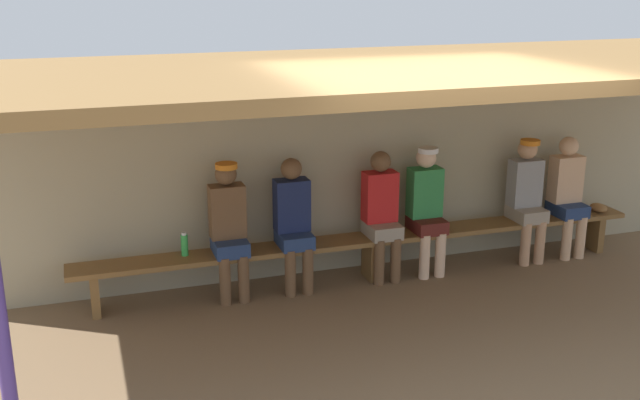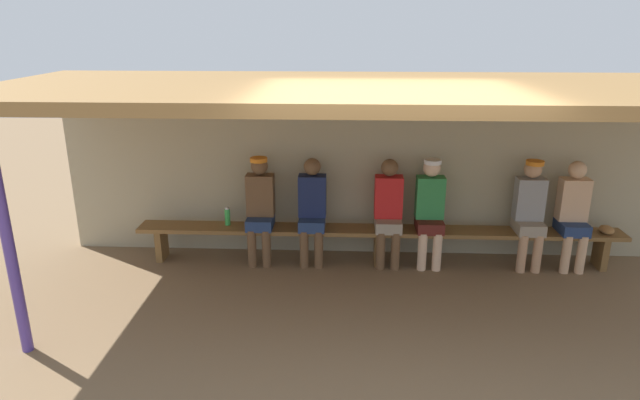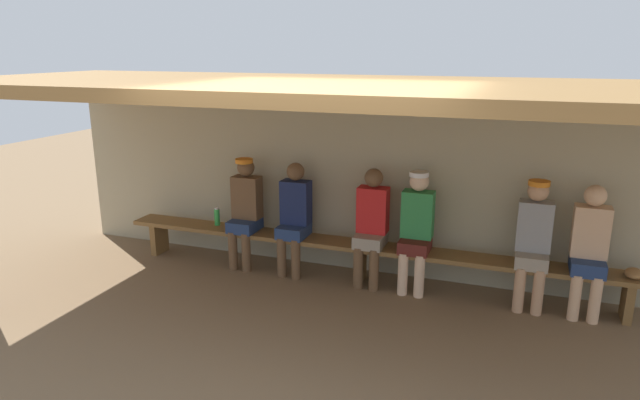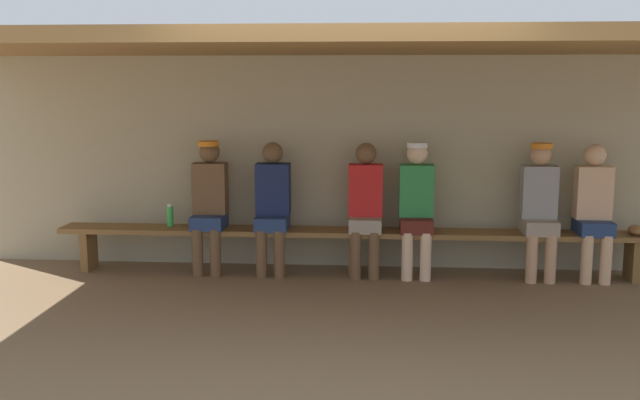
{
  "view_description": "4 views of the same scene",
  "coord_description": "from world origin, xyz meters",
  "px_view_note": "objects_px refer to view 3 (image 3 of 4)",
  "views": [
    {
      "loc": [
        -2.78,
        -5.32,
        3.11
      ],
      "look_at": [
        -0.59,
        1.42,
        0.94
      ],
      "focal_mm": 42.92,
      "sensor_mm": 36.0,
      "label": 1
    },
    {
      "loc": [
        -0.42,
        -4.84,
        2.91
      ],
      "look_at": [
        -0.71,
        1.29,
        0.91
      ],
      "focal_mm": 30.8,
      "sensor_mm": 36.0,
      "label": 2
    },
    {
      "loc": [
        1.63,
        -4.24,
        2.62
      ],
      "look_at": [
        -0.33,
        1.12,
        1.06
      ],
      "focal_mm": 31.26,
      "sensor_mm": 36.0,
      "label": 3
    },
    {
      "loc": [
        0.2,
        -5.61,
        1.94
      ],
      "look_at": [
        -0.33,
        1.43,
        0.78
      ],
      "focal_mm": 40.74,
      "sensor_mm": 36.0,
      "label": 4
    }
  ],
  "objects_px": {
    "player_with_sunglasses": "(533,238)",
    "water_bottle_orange": "(217,217)",
    "player_in_red": "(589,246)",
    "player_near_post": "(294,214)",
    "player_in_white": "(245,207)",
    "player_middle": "(416,226)",
    "bench": "(360,250)",
    "baseball_glove_dark_brown": "(634,273)",
    "player_in_blue": "(371,222)"
  },
  "relations": [
    {
      "from": "player_with_sunglasses",
      "to": "water_bottle_orange",
      "type": "xyz_separation_m",
      "value": [
        -3.72,
        0.05,
        -0.18
      ]
    },
    {
      "from": "player_in_red",
      "to": "player_near_post",
      "type": "bearing_deg",
      "value": 180.0
    },
    {
      "from": "player_in_red",
      "to": "player_in_white",
      "type": "bearing_deg",
      "value": 179.99
    },
    {
      "from": "player_middle",
      "to": "player_with_sunglasses",
      "type": "bearing_deg",
      "value": 0.0
    },
    {
      "from": "player_with_sunglasses",
      "to": "player_middle",
      "type": "relative_size",
      "value": 1.0
    },
    {
      "from": "bench",
      "to": "water_bottle_orange",
      "type": "distance_m",
      "value": 1.9
    },
    {
      "from": "bench",
      "to": "baseball_glove_dark_brown",
      "type": "xyz_separation_m",
      "value": [
        2.77,
        -0.02,
        0.12
      ]
    },
    {
      "from": "player_with_sunglasses",
      "to": "baseball_glove_dark_brown",
      "type": "relative_size",
      "value": 5.6
    },
    {
      "from": "player_in_white",
      "to": "player_in_red",
      "type": "distance_m",
      "value": 3.81
    },
    {
      "from": "player_with_sunglasses",
      "to": "water_bottle_orange",
      "type": "height_order",
      "value": "player_with_sunglasses"
    },
    {
      "from": "player_in_white",
      "to": "player_middle",
      "type": "height_order",
      "value": "same"
    },
    {
      "from": "player_in_blue",
      "to": "player_near_post",
      "type": "bearing_deg",
      "value": 180.0
    },
    {
      "from": "player_in_blue",
      "to": "player_with_sunglasses",
      "type": "xyz_separation_m",
      "value": [
        1.71,
        0.0,
        0.02
      ]
    },
    {
      "from": "player_near_post",
      "to": "player_with_sunglasses",
      "type": "bearing_deg",
      "value": 0.01
    },
    {
      "from": "bench",
      "to": "player_near_post",
      "type": "height_order",
      "value": "player_near_post"
    },
    {
      "from": "water_bottle_orange",
      "to": "baseball_glove_dark_brown",
      "type": "relative_size",
      "value": 0.96
    },
    {
      "from": "player_middle",
      "to": "water_bottle_orange",
      "type": "distance_m",
      "value": 2.52
    },
    {
      "from": "player_in_red",
      "to": "water_bottle_orange",
      "type": "bearing_deg",
      "value": 179.38
    },
    {
      "from": "player_in_white",
      "to": "water_bottle_orange",
      "type": "bearing_deg",
      "value": 173.89
    },
    {
      "from": "player_in_blue",
      "to": "player_in_red",
      "type": "height_order",
      "value": "same"
    },
    {
      "from": "player_with_sunglasses",
      "to": "water_bottle_orange",
      "type": "bearing_deg",
      "value": 179.3
    },
    {
      "from": "player_in_white",
      "to": "player_near_post",
      "type": "height_order",
      "value": "player_in_white"
    },
    {
      "from": "player_in_blue",
      "to": "player_in_red",
      "type": "relative_size",
      "value": 1.0
    },
    {
      "from": "player_with_sunglasses",
      "to": "baseball_glove_dark_brown",
      "type": "xyz_separation_m",
      "value": [
        0.94,
        -0.03,
        -0.24
      ]
    },
    {
      "from": "player_near_post",
      "to": "player_in_red",
      "type": "bearing_deg",
      "value": 0.0
    },
    {
      "from": "bench",
      "to": "baseball_glove_dark_brown",
      "type": "height_order",
      "value": "baseball_glove_dark_brown"
    },
    {
      "from": "baseball_glove_dark_brown",
      "to": "player_in_blue",
      "type": "bearing_deg",
      "value": -83.15
    },
    {
      "from": "bench",
      "to": "player_in_white",
      "type": "distance_m",
      "value": 1.51
    },
    {
      "from": "player_middle",
      "to": "player_near_post",
      "type": "xyz_separation_m",
      "value": [
        -1.44,
        -0.0,
        -0.02
      ]
    },
    {
      "from": "baseball_glove_dark_brown",
      "to": "player_near_post",
      "type": "bearing_deg",
      "value": -83.01
    },
    {
      "from": "player_with_sunglasses",
      "to": "baseball_glove_dark_brown",
      "type": "bearing_deg",
      "value": -1.53
    },
    {
      "from": "player_near_post",
      "to": "player_in_blue",
      "type": "bearing_deg",
      "value": 0.0
    },
    {
      "from": "player_in_red",
      "to": "player_near_post",
      "type": "xyz_separation_m",
      "value": [
        -3.17,
        0.0,
        0.0
      ]
    },
    {
      "from": "player_in_red",
      "to": "player_with_sunglasses",
      "type": "distance_m",
      "value": 0.52
    },
    {
      "from": "player_in_red",
      "to": "water_bottle_orange",
      "type": "xyz_separation_m",
      "value": [
        -4.24,
        0.05,
        -0.16
      ]
    },
    {
      "from": "baseball_glove_dark_brown",
      "to": "water_bottle_orange",
      "type": "bearing_deg",
      "value": -83.49
    },
    {
      "from": "water_bottle_orange",
      "to": "baseball_glove_dark_brown",
      "type": "height_order",
      "value": "water_bottle_orange"
    },
    {
      "from": "player_in_red",
      "to": "player_middle",
      "type": "height_order",
      "value": "player_middle"
    },
    {
      "from": "bench",
      "to": "baseball_glove_dark_brown",
      "type": "bearing_deg",
      "value": -0.45
    },
    {
      "from": "bench",
      "to": "player_with_sunglasses",
      "type": "xyz_separation_m",
      "value": [
        1.83,
        0.0,
        0.36
      ]
    },
    {
      "from": "player_with_sunglasses",
      "to": "player_in_blue",
      "type": "bearing_deg",
      "value": -179.98
    },
    {
      "from": "player_in_red",
      "to": "baseball_glove_dark_brown",
      "type": "bearing_deg",
      "value": -3.38
    },
    {
      "from": "bench",
      "to": "player_middle",
      "type": "height_order",
      "value": "player_middle"
    },
    {
      "from": "player_in_blue",
      "to": "player_in_white",
      "type": "relative_size",
      "value": 0.99
    },
    {
      "from": "player_in_red",
      "to": "baseball_glove_dark_brown",
      "type": "xyz_separation_m",
      "value": [
        0.42,
        -0.02,
        -0.22
      ]
    },
    {
      "from": "player_in_red",
      "to": "player_near_post",
      "type": "height_order",
      "value": "same"
    },
    {
      "from": "bench",
      "to": "player_middle",
      "type": "distance_m",
      "value": 0.72
    },
    {
      "from": "player_with_sunglasses",
      "to": "player_near_post",
      "type": "xyz_separation_m",
      "value": [
        -2.64,
        -0.0,
        -0.02
      ]
    },
    {
      "from": "player_in_blue",
      "to": "player_in_red",
      "type": "xyz_separation_m",
      "value": [
        2.23,
        0.0,
        0.0
      ]
    },
    {
      "from": "player_near_post",
      "to": "water_bottle_orange",
      "type": "bearing_deg",
      "value": 177.54
    }
  ]
}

